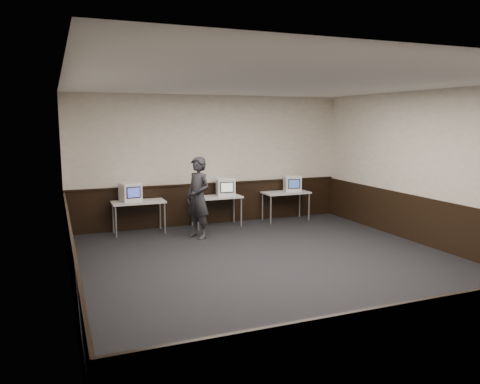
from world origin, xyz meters
name	(u,v)px	position (x,y,z in m)	size (l,w,h in m)	color
floor	(283,269)	(0.00, 0.00, 0.00)	(8.00, 8.00, 0.00)	black
ceiling	(286,83)	(0.00, 0.00, 3.20)	(8.00, 8.00, 0.00)	white
back_wall	(211,160)	(0.00, 4.00, 1.60)	(7.00, 7.00, 0.00)	beige
left_wall	(67,190)	(-3.50, 0.00, 1.60)	(8.00, 8.00, 0.00)	beige
right_wall	(442,171)	(3.50, 0.00, 1.60)	(8.00, 8.00, 0.00)	beige
wainscot_back	(212,204)	(0.00, 3.98, 0.50)	(6.98, 0.04, 1.00)	black
wainscot_front	(472,339)	(0.00, -3.98, 0.50)	(6.98, 0.04, 1.00)	black
wainscot_left	(72,264)	(-3.48, 0.00, 0.50)	(0.04, 7.98, 1.00)	black
wainscot_right	(438,225)	(3.48, 0.00, 0.50)	(0.04, 7.98, 1.00)	black
wainscot_rail	(212,183)	(0.00, 3.96, 1.02)	(6.98, 0.06, 0.04)	black
desk_left	(138,204)	(-1.90, 3.60, 0.68)	(1.20, 0.60, 0.75)	silver
desk_center	(217,199)	(0.00, 3.60, 0.68)	(1.20, 0.60, 0.75)	silver
desk_right	(286,195)	(1.90, 3.60, 0.68)	(1.20, 0.60, 0.75)	silver
emac_left	(130,192)	(-2.07, 3.63, 0.96)	(0.50, 0.52, 0.43)	white
emac_center	(225,187)	(0.24, 3.61, 0.97)	(0.51, 0.53, 0.43)	white
emac_right	(292,183)	(2.09, 3.63, 0.96)	(0.51, 0.53, 0.41)	white
person	(198,198)	(-0.74, 2.68, 0.90)	(0.66, 0.43, 1.80)	#26272C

